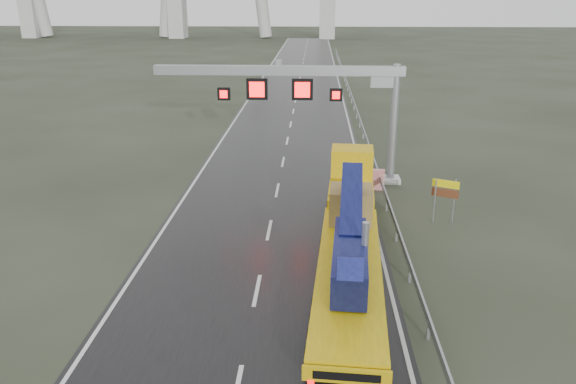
# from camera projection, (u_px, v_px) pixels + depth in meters

# --- Properties ---
(ground) EXTENTS (400.00, 400.00, 0.00)m
(ground) POSITION_uv_depth(u_px,v_px,m) (245.00, 352.00, 18.30)
(ground) COLOR #282F21
(ground) RESTS_ON ground
(road) EXTENTS (11.00, 200.00, 0.02)m
(road) POSITION_uv_depth(u_px,v_px,m) (293.00, 111.00, 55.98)
(road) COLOR black
(road) RESTS_ON ground
(guardrail) EXTENTS (0.20, 140.00, 1.40)m
(guardrail) POSITION_uv_depth(u_px,v_px,m) (363.00, 128.00, 46.05)
(guardrail) COLOR gray
(guardrail) RESTS_ON ground
(sign_gantry) EXTENTS (14.90, 1.20, 7.42)m
(sign_gantry) POSITION_uv_depth(u_px,v_px,m) (314.00, 91.00, 33.29)
(sign_gantry) COLOR silver
(sign_gantry) RESTS_ON ground
(heavy_haul_truck) EXTENTS (3.51, 16.95, 3.95)m
(heavy_haul_truck) POSITION_uv_depth(u_px,v_px,m) (351.00, 220.00, 24.93)
(heavy_haul_truck) COLOR yellow
(heavy_haul_truck) RESTS_ON ground
(exit_sign_pair) EXTENTS (1.25, 0.62, 2.31)m
(exit_sign_pair) POSITION_uv_depth(u_px,v_px,m) (445.00, 193.00, 28.17)
(exit_sign_pair) COLOR #96989E
(exit_sign_pair) RESTS_ON ground
(striped_barrier) EXTENTS (0.77, 0.47, 1.23)m
(striped_barrier) POSITION_uv_depth(u_px,v_px,m) (378.00, 180.00, 33.38)
(striped_barrier) COLOR red
(striped_barrier) RESTS_ON ground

